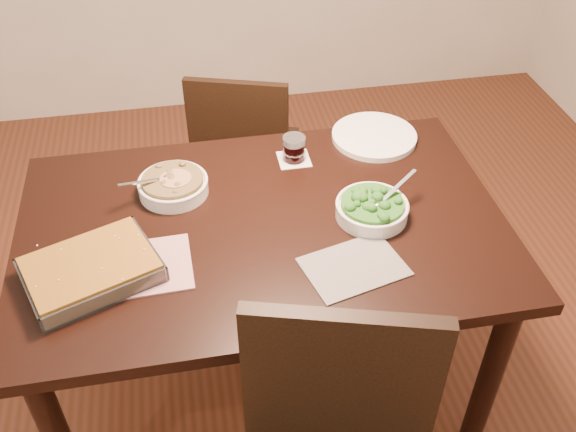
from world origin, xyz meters
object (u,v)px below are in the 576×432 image
object	(u,v)px
table	(263,246)
wine_tumbler	(294,148)
chair_far	(244,149)
baking_dish	(91,270)
broccoli_bowl	(372,208)
dinner_plate	(374,136)
stew_bowl	(173,185)

from	to	relation	value
table	wine_tumbler	distance (m)	0.35
chair_far	baking_dish	bearing A→B (deg)	79.35
broccoli_bowl	wine_tumbler	size ratio (longest dim) A/B	2.70
broccoli_bowl	baking_dish	world-z (taller)	broccoli_bowl
table	wine_tumbler	bearing A→B (deg)	62.89
baking_dish	wine_tumbler	xyz separation A→B (m)	(0.62, 0.43, 0.02)
table	baking_dish	size ratio (longest dim) A/B	3.53
table	chair_far	xyz separation A→B (m)	(0.04, 0.79, -0.19)
table	baking_dish	distance (m)	0.51
table	broccoli_bowl	size ratio (longest dim) A/B	6.22
table	chair_far	world-z (taller)	chair_far
broccoli_bowl	dinner_plate	size ratio (longest dim) A/B	0.79
stew_bowl	dinner_plate	world-z (taller)	stew_bowl
table	dinner_plate	xyz separation A→B (m)	(0.44, 0.36, 0.10)
table	dinner_plate	bearing A→B (deg)	39.38
baking_dish	dinner_plate	world-z (taller)	baking_dish
baking_dish	table	bearing A→B (deg)	-5.07
stew_bowl	chair_far	bearing A→B (deg)	65.03
baking_dish	dinner_plate	bearing A→B (deg)	7.20
broccoli_bowl	wine_tumbler	xyz separation A→B (m)	(-0.17, 0.32, 0.02)
wine_tumbler	dinner_plate	world-z (taller)	wine_tumbler
baking_dish	dinner_plate	distance (m)	1.04
stew_bowl	broccoli_bowl	world-z (taller)	same
broccoli_bowl	baking_dish	distance (m)	0.79
stew_bowl	broccoli_bowl	xyz separation A→B (m)	(0.56, -0.22, -0.00)
dinner_plate	chair_far	bearing A→B (deg)	132.72
broccoli_bowl	dinner_plate	distance (m)	0.41
table	stew_bowl	world-z (taller)	stew_bowl
stew_bowl	dinner_plate	bearing A→B (deg)	14.36
table	baking_dish	bearing A→B (deg)	-163.48
table	dinner_plate	distance (m)	0.58
broccoli_bowl	dinner_plate	bearing A→B (deg)	72.60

